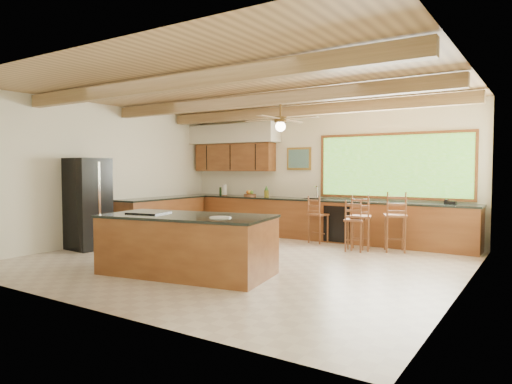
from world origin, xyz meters
The scene contains 9 objects.
ground centered at (0.00, 0.00, 0.00)m, with size 7.20×7.20×0.00m, color beige.
room_shell centered at (-0.17, 0.65, 2.21)m, with size 7.27×6.54×3.02m.
counter_run centered at (-0.82, 2.52, 0.46)m, with size 7.12×3.10×1.22m.
island centered at (-0.10, -1.31, 0.46)m, with size 2.78×1.66×0.93m.
refrigerator centered at (-3.22, -0.75, 0.91)m, with size 0.75×0.74×1.82m.
bar_stool_a centered at (1.41, 2.04, 0.66)m, with size 0.49×0.49×1.11m.
bar_stool_b centered at (0.33, 2.40, 0.61)m, with size 0.43×0.43×1.02m.
bar_stool_c centered at (1.35, 1.86, 0.60)m, with size 0.43×0.43×1.02m.
bar_stool_d centered at (2.03, 2.25, 0.69)m, with size 0.55×0.55×1.17m.
Camera 1 is at (4.55, -6.55, 1.62)m, focal length 32.00 mm.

